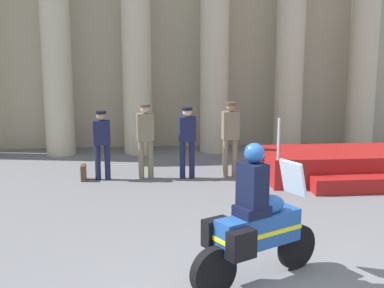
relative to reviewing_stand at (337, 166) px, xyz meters
name	(u,v)px	position (x,y,z in m)	size (l,w,h in m)	color
colonnade_backdrop	(174,4)	(-3.48, 3.93, 3.86)	(14.83, 1.66, 8.23)	#B6AB91
reviewing_stand	(337,166)	(0.00, 0.00, 0.00)	(3.33, 2.19, 1.56)	#A51919
officer_in_row_0	(102,140)	(-5.38, 0.52, 0.62)	(0.40, 0.26, 1.60)	#191E42
officer_in_row_1	(145,135)	(-4.39, 0.54, 0.71)	(0.40, 0.26, 1.75)	#7A7056
officer_in_row_2	(187,137)	(-3.43, 0.46, 0.67)	(0.40, 0.26, 1.67)	#191E42
officer_in_row_3	(230,133)	(-2.42, 0.49, 0.73)	(0.40, 0.26, 1.77)	#7A7056
motorcycle_with_rider	(254,226)	(-3.04, -4.94, 0.47)	(1.89, 1.17, 1.90)	black
briefcase_on_ground	(84,173)	(-5.83, 0.52, -0.14)	(0.10, 0.32, 0.36)	brown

